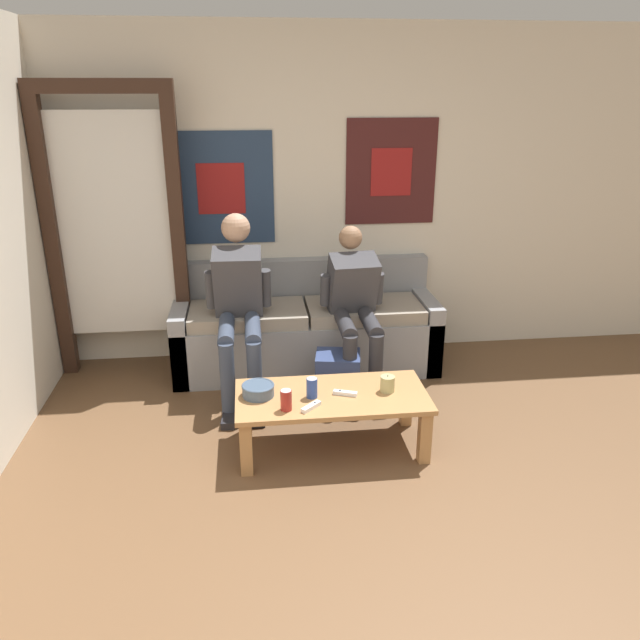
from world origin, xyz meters
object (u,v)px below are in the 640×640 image
(person_seated_adult, at_px, (239,300))
(game_controller_near_left, at_px, (345,393))
(coffee_table, at_px, (332,403))
(ceramic_bowl, at_px, (258,389))
(drink_can_blue, at_px, (312,388))
(game_controller_near_right, at_px, (311,407))
(drink_can_red, at_px, (286,400))
(backpack, at_px, (338,380))
(pillar_candle, at_px, (387,384))
(person_seated_teen, at_px, (355,304))
(couch, at_px, (306,331))

(person_seated_adult, relative_size, game_controller_near_left, 8.59)
(coffee_table, relative_size, ceramic_bowl, 5.89)
(drink_can_blue, bearing_deg, game_controller_near_right, -97.93)
(drink_can_red, bearing_deg, coffee_table, 28.89)
(backpack, height_order, game_controller_near_right, game_controller_near_right)
(pillar_candle, distance_m, drink_can_red, 0.64)
(coffee_table, bearing_deg, drink_can_blue, -169.94)
(person_seated_teen, relative_size, game_controller_near_right, 9.00)
(person_seated_adult, xyz_separation_m, game_controller_near_left, (0.62, -0.88, -0.32))
(backpack, xyz_separation_m, game_controller_near_left, (-0.04, -0.57, 0.20))
(game_controller_near_left, bearing_deg, backpack, 86.02)
(pillar_candle, distance_m, game_controller_near_right, 0.51)
(coffee_table, xyz_separation_m, game_controller_near_left, (0.08, -0.02, 0.07))
(person_seated_adult, xyz_separation_m, drink_can_red, (0.26, -1.02, -0.27))
(game_controller_near_right, bearing_deg, person_seated_adult, 111.56)
(couch, distance_m, drink_can_red, 1.40)
(couch, height_order, backpack, couch)
(drink_can_red, bearing_deg, game_controller_near_left, 21.04)
(pillar_candle, relative_size, game_controller_near_right, 0.86)
(person_seated_teen, distance_m, game_controller_near_left, 0.93)
(person_seated_teen, height_order, drink_can_blue, person_seated_teen)
(coffee_table, bearing_deg, ceramic_bowl, 175.58)
(person_seated_teen, bearing_deg, couch, 131.69)
(backpack, xyz_separation_m, drink_can_red, (-0.40, -0.71, 0.25))
(coffee_table, distance_m, person_seated_teen, 0.95)
(person_seated_adult, bearing_deg, pillar_candle, -44.15)
(drink_can_blue, bearing_deg, game_controller_near_left, 1.21)
(game_controller_near_right, bearing_deg, drink_can_blue, 82.07)
(game_controller_near_left, distance_m, game_controller_near_right, 0.26)
(pillar_candle, height_order, game_controller_near_right, pillar_candle)
(coffee_table, xyz_separation_m, ceramic_bowl, (-0.44, 0.03, 0.10))
(person_seated_adult, height_order, ceramic_bowl, person_seated_adult)
(ceramic_bowl, xyz_separation_m, drink_can_blue, (0.32, -0.06, 0.02))
(coffee_table, relative_size, game_controller_near_right, 9.04)
(person_seated_teen, bearing_deg, drink_can_red, -119.36)
(coffee_table, height_order, person_seated_teen, person_seated_teen)
(pillar_candle, bearing_deg, game_controller_near_right, -161.39)
(person_seated_adult, distance_m, ceramic_bowl, 0.88)
(drink_can_red, distance_m, game_controller_near_right, 0.15)
(pillar_candle, bearing_deg, person_seated_adult, 135.85)
(couch, bearing_deg, ceramic_bowl, -108.63)
(couch, height_order, person_seated_adult, person_seated_adult)
(backpack, relative_size, ceramic_bowl, 1.90)
(person_seated_adult, distance_m, game_controller_near_left, 1.12)
(backpack, bearing_deg, drink_can_red, -119.53)
(drink_can_red, height_order, game_controller_near_right, drink_can_red)
(couch, distance_m, ceramic_bowl, 1.25)
(game_controller_near_right, bearing_deg, drink_can_red, 178.49)
(person_seated_adult, distance_m, pillar_candle, 1.27)
(couch, relative_size, game_controller_near_left, 13.79)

